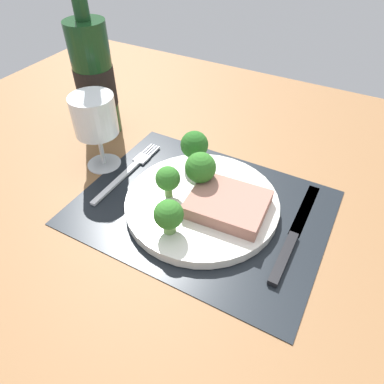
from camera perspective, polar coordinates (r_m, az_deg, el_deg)
The scene contains 12 objects.
ground_plane at distance 59.66cm, azimuth 1.57°, elevation -3.60°, with size 140.00×110.00×3.00cm, color brown.
placemat at distance 58.49cm, azimuth 1.60°, elevation -2.48°, with size 40.02×30.48×0.30cm, color black.
plate at distance 57.82cm, azimuth 1.62°, elevation -1.81°, with size 25.05×25.05×1.60cm, color silver.
steak at distance 55.14cm, azimuth 5.75°, elevation -1.98°, with size 11.89×9.66×2.24cm, color #9E6B5B.
broccoli_back_left at distance 62.27cm, azimuth 0.39°, elevation 7.56°, with size 4.92×4.92×6.49cm.
broccoli_center at distance 55.74cm, azimuth -3.93°, elevation 2.10°, with size 3.98×3.98×5.65cm.
broccoli_near_steak at distance 56.87cm, azimuth 1.38°, elevation 3.90°, with size 5.07×5.07×6.74cm.
broccoli_near_fork at distance 50.33cm, azimuth -3.79°, elevation -3.77°, with size 4.38×4.38×5.63cm.
fork at distance 65.94cm, azimuth -10.32°, elevation 3.31°, with size 2.40×19.20×0.50cm.
knife at distance 55.62cm, azimuth 15.96°, elevation -7.00°, with size 1.80×23.00×0.80cm.
wine_bottle at distance 74.56cm, azimuth -15.46°, elevation 17.23°, with size 7.69×7.69×31.83cm.
wine_glass at distance 64.16cm, azimuth -15.41°, elevation 11.24°, with size 7.60×7.60×14.03cm.
Camera 1 is at (18.46, -37.13, 41.40)cm, focal length 33.00 mm.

